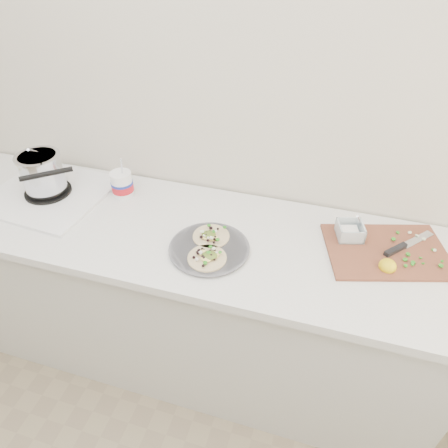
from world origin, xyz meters
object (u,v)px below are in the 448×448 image
(tub, at_px, (122,183))
(stove, at_px, (45,180))
(taco_plate, at_px, (209,247))
(cutboard, at_px, (384,247))

(tub, bearing_deg, stove, -163.20)
(taco_plate, distance_m, tub, 0.56)
(taco_plate, bearing_deg, cutboard, 16.52)
(stove, distance_m, cutboard, 1.48)
(stove, relative_size, cutboard, 1.04)
(stove, xyz_separation_m, taco_plate, (0.83, -0.15, -0.06))
(taco_plate, xyz_separation_m, cutboard, (0.65, 0.19, 0.00))
(tub, distance_m, cutboard, 1.15)
(stove, relative_size, tub, 2.44)
(taco_plate, height_order, cutboard, cutboard)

